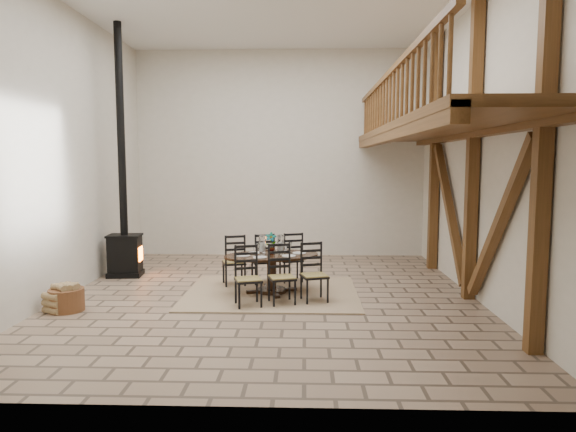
{
  "coord_description": "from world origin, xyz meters",
  "views": [
    {
      "loc": [
        0.61,
        -8.61,
        2.3
      ],
      "look_at": [
        0.31,
        0.4,
        1.35
      ],
      "focal_mm": 32.0,
      "sensor_mm": 36.0,
      "label": 1
    }
  ],
  "objects_px": {
    "dining_table": "(272,272)",
    "log_basket": "(67,299)",
    "log_stack": "(54,303)",
    "wood_stove": "(124,221)"
  },
  "relations": [
    {
      "from": "dining_table",
      "to": "log_basket",
      "type": "distance_m",
      "value": 3.34
    },
    {
      "from": "dining_table",
      "to": "wood_stove",
      "type": "bearing_deg",
      "value": 140.91
    },
    {
      "from": "wood_stove",
      "to": "log_basket",
      "type": "height_order",
      "value": "wood_stove"
    },
    {
      "from": "dining_table",
      "to": "log_basket",
      "type": "xyz_separation_m",
      "value": [
        -3.11,
        -1.19,
        -0.18
      ]
    },
    {
      "from": "log_basket",
      "to": "log_stack",
      "type": "xyz_separation_m",
      "value": [
        -0.13,
        -0.14,
        -0.03
      ]
    },
    {
      "from": "dining_table",
      "to": "log_stack",
      "type": "bearing_deg",
      "value": -174.38
    },
    {
      "from": "log_basket",
      "to": "log_stack",
      "type": "bearing_deg",
      "value": -131.71
    },
    {
      "from": "dining_table",
      "to": "log_basket",
      "type": "bearing_deg",
      "value": -175.81
    },
    {
      "from": "dining_table",
      "to": "log_stack",
      "type": "distance_m",
      "value": 3.51
    },
    {
      "from": "wood_stove",
      "to": "log_basket",
      "type": "bearing_deg",
      "value": -96.41
    }
  ]
}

